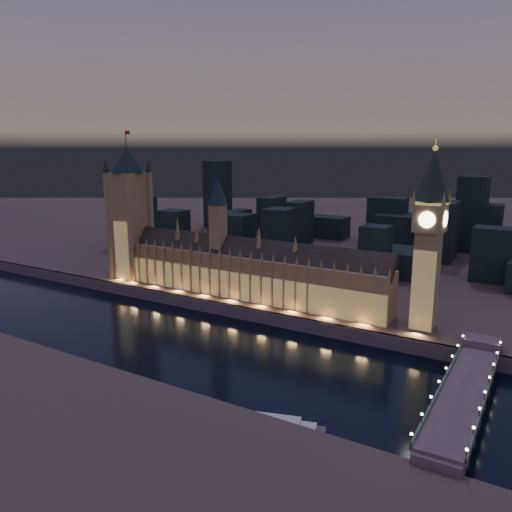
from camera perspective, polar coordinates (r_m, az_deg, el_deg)
The scene contains 9 objects.
ground_plane at distance 285.07m, azimuth -6.65°, elevation -9.40°, with size 2000.00×2000.00×0.00m, color black.
north_bank at distance 753.87m, azimuth 18.18°, elevation 3.91°, with size 2000.00×960.00×8.00m, color #4C3940.
embankment_wall at distance 315.08m, azimuth -2.10°, elevation -6.42°, with size 2000.00×2.50×8.00m, color #584252.
palace_of_westminster at distance 330.77m, azimuth -1.61°, elevation -1.48°, with size 202.00×22.42×78.00m.
victoria_tower at distance 387.17m, azimuth -14.29°, elevation 5.51°, with size 31.68×31.68×109.32m.
elizabeth_tower at distance 279.46m, azimuth 19.23°, elevation 3.28°, with size 18.00×18.00×101.64m.
westminster_bridge at distance 229.14m, azimuth 22.79°, elevation -14.28°, with size 17.58×113.00×15.90m.
river_boat at distance 200.72m, azimuth 1.97°, elevation -18.66°, with size 40.40×20.64×4.50m.
city_backdrop at distance 481.73m, azimuth 13.93°, elevation 3.00°, with size 492.73×215.63×81.73m.
Camera 1 is at (163.22, -209.11, 104.40)m, focal length 35.00 mm.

